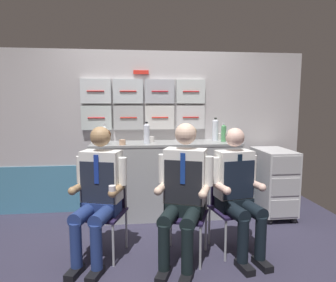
{
  "coord_description": "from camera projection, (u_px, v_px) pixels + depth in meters",
  "views": [
    {
      "loc": [
        -0.23,
        -2.65,
        1.46
      ],
      "look_at": [
        0.11,
        0.35,
        1.08
      ],
      "focal_mm": 31.74,
      "sensor_mm": 36.0,
      "label": 1
    }
  ],
  "objects": [
    {
      "name": "crew_member_by_counter",
      "position": [
        238.0,
        187.0,
        2.84
      ],
      "size": [
        0.5,
        0.64,
        1.23
      ],
      "color": "black",
      "rests_on": "ground"
    },
    {
      "name": "water_bottle_short",
      "position": [
        224.0,
        133.0,
        3.85
      ],
      "size": [
        0.07,
        0.07,
        0.24
      ],
      "color": "#4D965A",
      "rests_on": "galley_counter"
    },
    {
      "name": "galley_bulkhead",
      "position": [
        151.0,
        132.0,
        4.04
      ],
      "size": [
        4.2,
        0.14,
        2.15
      ],
      "color": "#B8B3B5",
      "rests_on": "ground"
    },
    {
      "name": "water_bottle_clear",
      "position": [
        215.0,
        130.0,
        3.96
      ],
      "size": [
        0.08,
        0.08,
        0.3
      ],
      "color": "silver",
      "rests_on": "galley_counter"
    },
    {
      "name": "folding_chair_left",
      "position": [
        106.0,
        202.0,
        2.92
      ],
      "size": [
        0.5,
        0.5,
        0.82
      ],
      "color": "#A8AAAF",
      "rests_on": "ground"
    },
    {
      "name": "water_bottle_tall",
      "position": [
        104.0,
        135.0,
        3.55
      ],
      "size": [
        0.06,
        0.06,
        0.25
      ],
      "color": "silver",
      "rests_on": "galley_counter"
    },
    {
      "name": "galley_counter",
      "position": [
        166.0,
        179.0,
        3.86
      ],
      "size": [
        1.89,
        0.53,
        0.97
      ],
      "color": "#9FA2A2",
      "rests_on": "ground"
    },
    {
      "name": "coffee_cup_white",
      "position": [
        218.0,
        136.0,
        4.05
      ],
      "size": [
        0.07,
        0.07,
        0.09
      ],
      "color": "white",
      "rests_on": "galley_counter"
    },
    {
      "name": "coffee_cup_spare",
      "position": [
        122.0,
        142.0,
        3.55
      ],
      "size": [
        0.08,
        0.08,
        0.06
      ],
      "color": "tan",
      "rests_on": "galley_counter"
    },
    {
      "name": "ground",
      "position": [
        161.0,
        260.0,
        2.83
      ],
      "size": [
        4.8,
        4.8,
        0.04
      ],
      "primitive_type": "cube",
      "color": "#2E2B3E"
    },
    {
      "name": "folding_chair_by_counter",
      "position": [
        229.0,
        198.0,
        3.02
      ],
      "size": [
        0.46,
        0.47,
        0.82
      ],
      "color": "#A8AAAF",
      "rests_on": "ground"
    },
    {
      "name": "paper_cup_blue",
      "position": [
        151.0,
        139.0,
        3.82
      ],
      "size": [
        0.07,
        0.07,
        0.07
      ],
      "color": "silver",
      "rests_on": "galley_counter"
    },
    {
      "name": "service_trolley",
      "position": [
        273.0,
        181.0,
        3.84
      ],
      "size": [
        0.4,
        0.65,
        0.87
      ],
      "color": "black",
      "rests_on": "ground"
    },
    {
      "name": "crew_member_right",
      "position": [
        183.0,
        187.0,
        2.7
      ],
      "size": [
        0.57,
        0.71,
        1.28
      ],
      "color": "black",
      "rests_on": "ground"
    },
    {
      "name": "crew_member_left",
      "position": [
        98.0,
        188.0,
        2.74
      ],
      "size": [
        0.53,
        0.68,
        1.25
      ],
      "color": "black",
      "rests_on": "ground"
    },
    {
      "name": "folding_chair_right",
      "position": [
        187.0,
        203.0,
        2.88
      ],
      "size": [
        0.52,
        0.52,
        0.82
      ],
      "color": "#A8AAAF",
      "rests_on": "ground"
    },
    {
      "name": "sparkling_bottle_green",
      "position": [
        147.0,
        133.0,
        3.65
      ],
      "size": [
        0.07,
        0.07,
        0.27
      ],
      "color": "silver",
      "rests_on": "galley_counter"
    }
  ]
}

